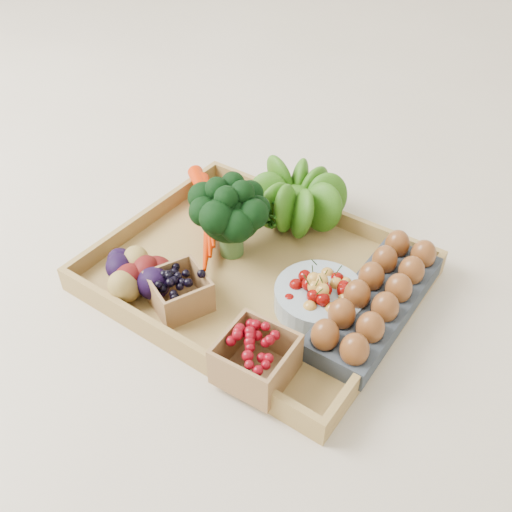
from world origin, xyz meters
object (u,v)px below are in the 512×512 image
Objects in this scene: cherry_bowl at (319,298)px; tray at (256,277)px; broccoli at (231,228)px; egg_carton at (375,305)px.

tray is at bearing 177.97° from cherry_bowl.
egg_carton is (0.30, 0.01, -0.04)m from broccoli.
cherry_bowl is at bearing -2.03° from tray.
cherry_bowl is 0.49× the size of egg_carton.
broccoli is 0.48× the size of egg_carton.
tray is at bearing -171.07° from egg_carton.
broccoli is at bearing 172.00° from cherry_bowl.
broccoli is (-0.07, 0.02, 0.07)m from tray.
tray is 3.54× the size of cherry_bowl.
cherry_bowl reaches higher than tray.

